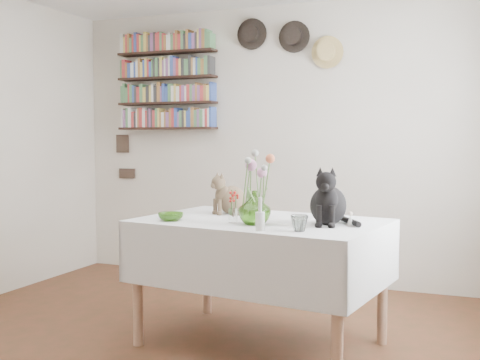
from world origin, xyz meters
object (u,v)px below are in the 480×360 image
at_px(black_cat, 328,195).
at_px(bookshelf_unit, 167,82).
at_px(dining_table, 261,251).
at_px(flower_vase, 255,208).
at_px(tabby_cat, 232,192).

distance_m(black_cat, bookshelf_unit, 2.71).
bearing_deg(dining_table, flower_vase, -80.44).
bearing_deg(bookshelf_unit, flower_vase, -49.15).
xyz_separation_m(tabby_cat, black_cat, (0.73, -0.26, 0.03)).
distance_m(black_cat, flower_vase, 0.44).
xyz_separation_m(tabby_cat, flower_vase, (0.33, -0.44, -0.04)).
relative_size(black_cat, flower_vase, 1.75).
relative_size(flower_vase, bookshelf_unit, 0.20).
xyz_separation_m(flower_vase, bookshelf_unit, (-1.57, 1.82, 0.95)).
bearing_deg(flower_vase, tabby_cat, 126.72).
bearing_deg(dining_table, tabby_cat, 141.43).
bearing_deg(tabby_cat, black_cat, 16.28).
bearing_deg(flower_vase, bookshelf_unit, 130.85).
relative_size(dining_table, flower_vase, 8.01).
relative_size(tabby_cat, bookshelf_unit, 0.29).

